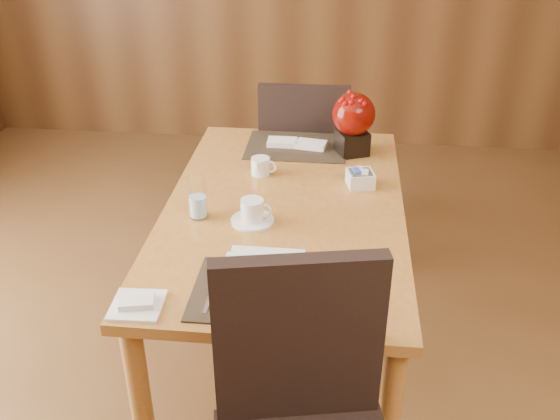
# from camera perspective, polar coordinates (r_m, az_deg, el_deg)

# --- Properties ---
(dining_table) EXTENTS (0.90, 1.50, 0.75)m
(dining_table) POSITION_cam_1_polar(r_m,az_deg,el_deg) (2.41, 0.40, -1.56)
(dining_table) COLOR #B77832
(dining_table) RESTS_ON ground
(placemat_near) EXTENTS (0.45, 0.33, 0.01)m
(placemat_near) POSITION_cam_1_polar(r_m,az_deg,el_deg) (1.91, -1.23, -7.49)
(placemat_near) COLOR black
(placemat_near) RESTS_ON dining_table
(placemat_far) EXTENTS (0.45, 0.33, 0.01)m
(placemat_far) POSITION_cam_1_polar(r_m,az_deg,el_deg) (2.86, 1.49, 5.83)
(placemat_far) COLOR black
(placemat_far) RESTS_ON dining_table
(soup_setting) EXTENTS (0.27, 0.27, 0.11)m
(soup_setting) POSITION_cam_1_polar(r_m,az_deg,el_deg) (1.85, -1.51, -6.88)
(soup_setting) COLOR white
(soup_setting) RESTS_ON dining_table
(coffee_cup) EXTENTS (0.16, 0.16, 0.09)m
(coffee_cup) POSITION_cam_1_polar(r_m,az_deg,el_deg) (2.24, -2.55, -0.23)
(coffee_cup) COLOR white
(coffee_cup) RESTS_ON dining_table
(water_glass) EXTENTS (0.08, 0.08, 0.16)m
(water_glass) POSITION_cam_1_polar(r_m,az_deg,el_deg) (2.27, -7.55, 1.11)
(water_glass) COLOR white
(water_glass) RESTS_ON dining_table
(creamer_jug) EXTENTS (0.12, 0.12, 0.07)m
(creamer_jug) POSITION_cam_1_polar(r_m,az_deg,el_deg) (2.59, -1.79, 4.04)
(creamer_jug) COLOR white
(creamer_jug) RESTS_ON dining_table
(sugar_caddy) EXTENTS (0.12, 0.12, 0.06)m
(sugar_caddy) POSITION_cam_1_polar(r_m,az_deg,el_deg) (2.52, 7.35, 2.85)
(sugar_caddy) COLOR white
(sugar_caddy) RESTS_ON dining_table
(berry_decor) EXTENTS (0.19, 0.19, 0.28)m
(berry_decor) POSITION_cam_1_polar(r_m,az_deg,el_deg) (2.75, 6.72, 8.18)
(berry_decor) COLOR black
(berry_decor) RESTS_ON dining_table
(napkins_far) EXTENTS (0.28, 0.12, 0.02)m
(napkins_far) POSITION_cam_1_polar(r_m,az_deg,el_deg) (2.85, 1.71, 6.10)
(napkins_far) COLOR white
(napkins_far) RESTS_ON dining_table
(bread_plate) EXTENTS (0.16, 0.16, 0.01)m
(bread_plate) POSITION_cam_1_polar(r_m,az_deg,el_deg) (1.90, -12.93, -8.48)
(bread_plate) COLOR white
(bread_plate) RESTS_ON dining_table
(far_chair) EXTENTS (0.46, 0.46, 0.98)m
(far_chair) POSITION_cam_1_polar(r_m,az_deg,el_deg) (3.23, 2.24, 4.75)
(far_chair) COLOR black
(far_chair) RESTS_ON ground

